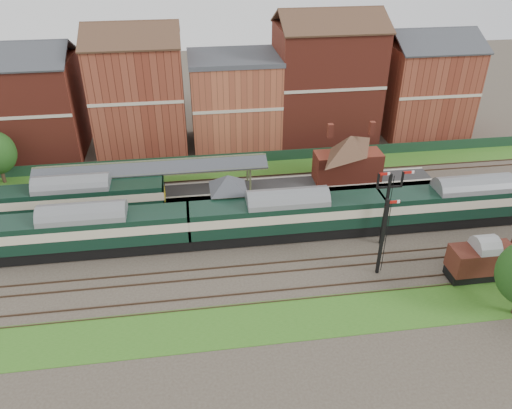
{
  "coord_description": "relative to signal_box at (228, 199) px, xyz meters",
  "views": [
    {
      "loc": [
        -6.52,
        -42.05,
        29.72
      ],
      "look_at": [
        -0.25,
        2.0,
        3.0
      ],
      "focal_mm": 35.0,
      "sensor_mm": 36.0,
      "label": 1
    }
  ],
  "objects": [
    {
      "name": "goods_van_a",
      "position": [
        21.93,
        -12.25,
        -1.2
      ],
      "size": [
        5.75,
        2.49,
        3.49
      ],
      "color": "black",
      "rests_on": "ground"
    },
    {
      "name": "brick_hut",
      "position": [
        8.0,
        0.0,
        -2.0
      ],
      "size": [
        3.2,
        2.64,
        2.94
      ],
      "color": "maroon",
      "rests_on": "ground"
    },
    {
      "name": "ground",
      "position": [
        3.0,
        -3.25,
        -3.19
      ],
      "size": [
        160.0,
        160.0,
        0.0
      ],
      "primitive_type": "plane",
      "color": "#473D33",
      "rests_on": "ground"
    },
    {
      "name": "dmu_train",
      "position": [
        5.64,
        -3.25,
        -0.53
      ],
      "size": [
        59.52,
        3.13,
        4.57
      ],
      "color": "black",
      "rests_on": "ground"
    },
    {
      "name": "semaphore_bracket",
      "position": [
        15.04,
        -5.75,
        1.44
      ],
      "size": [
        3.6,
        0.25,
        8.18
      ],
      "color": "black",
      "rests_on": "ground"
    },
    {
      "name": "canopy",
      "position": [
        -8.0,
        6.5,
        1.39
      ],
      "size": [
        26.0,
        3.89,
        4.08
      ],
      "color": "#505837",
      "rests_on": "platform"
    },
    {
      "name": "fence",
      "position": [
        3.0,
        14.75,
        -2.44
      ],
      "size": [
        90.0,
        0.12,
        1.5
      ],
      "primitive_type": "cube",
      "color": "#193823",
      "rests_on": "ground"
    },
    {
      "name": "signal_box",
      "position": [
        0.0,
        0.0,
        0.0
      ],
      "size": [
        5.4,
        5.4,
        6.0
      ],
      "color": "#617A56",
      "rests_on": "ground"
    },
    {
      "name": "semaphore_siding",
      "position": [
        13.02,
        -10.25,
        0.96
      ],
      "size": [
        1.23,
        0.25,
        8.0
      ],
      "color": "black",
      "rests_on": "ground"
    },
    {
      "name": "platform",
      "position": [
        -2.0,
        6.5,
        -2.69
      ],
      "size": [
        55.0,
        3.4,
        1.0
      ],
      "primitive_type": "cube",
      "color": "#2D2D2D",
      "rests_on": "ground"
    },
    {
      "name": "grass_front",
      "position": [
        3.0,
        -15.25,
        -3.16
      ],
      "size": [
        90.0,
        5.0,
        0.06
      ],
      "primitive_type": "cube",
      "color": "#2D6619",
      "rests_on": "ground"
    },
    {
      "name": "grass_back",
      "position": [
        3.0,
        12.75,
        -3.16
      ],
      "size": [
        90.0,
        4.5,
        0.06
      ],
      "primitive_type": "cube",
      "color": "#2D6619",
      "rests_on": "ground"
    },
    {
      "name": "platform_railcar",
      "position": [
        -16.31,
        3.25,
        -0.63
      ],
      "size": [
        19.1,
        3.01,
        4.4
      ],
      "color": "black",
      "rests_on": "ground"
    },
    {
      "name": "station_building",
      "position": [
        15.0,
        6.5,
        0.76
      ],
      "size": [
        8.1,
        8.1,
        5.9
      ],
      "color": "maroon",
      "rests_on": "platform"
    },
    {
      "name": "town_backdrop",
      "position": [
        2.82,
        21.75,
        3.81
      ],
      "size": [
        69.0,
        10.0,
        16.0
      ],
      "color": "maroon",
      "rests_on": "ground"
    }
  ]
}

